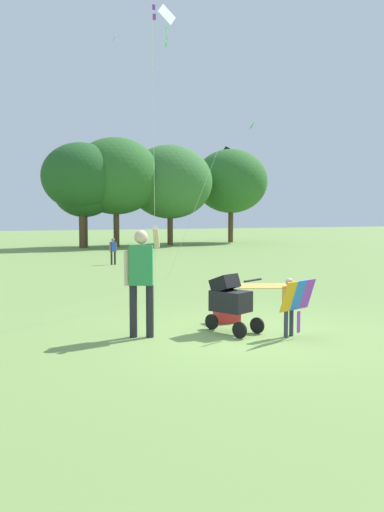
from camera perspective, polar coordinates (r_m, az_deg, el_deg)
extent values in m
plane|color=#75994C|center=(9.74, 5.32, -8.01)|extent=(120.00, 120.00, 0.00)
cylinder|color=brown|center=(34.21, -11.07, 2.78)|extent=(0.36, 0.36, 2.35)
ellipsoid|color=#235623|center=(34.27, -11.15, 7.91)|extent=(4.72, 4.24, 4.01)
cylinder|color=brown|center=(34.59, -10.81, 2.45)|extent=(0.36, 0.36, 1.92)
ellipsoid|color=#235623|center=(34.60, -10.87, 6.51)|extent=(3.73, 3.36, 3.17)
cylinder|color=brown|center=(35.07, -7.66, 2.68)|extent=(0.36, 0.36, 2.13)
ellipsoid|color=#2D6628|center=(35.12, -7.72, 8.02)|extent=(5.53, 4.97, 4.70)
cylinder|color=brown|center=(36.42, -2.22, 2.56)|extent=(0.36, 0.36, 1.86)
ellipsoid|color=#387033|center=(36.45, -2.24, 7.51)|extent=(5.55, 4.99, 4.71)
cylinder|color=brown|center=(39.98, 3.94, 2.97)|extent=(0.36, 0.36, 2.21)
ellipsoid|color=#2D6628|center=(40.03, 3.96, 7.57)|extent=(5.26, 4.73, 4.47)
cylinder|color=#33384C|center=(9.76, 10.03, -6.57)|extent=(0.07, 0.07, 0.49)
cylinder|color=#33384C|center=(9.64, 9.50, -6.70)|extent=(0.07, 0.07, 0.49)
cube|color=orange|center=(9.63, 9.80, -4.13)|extent=(0.25, 0.20, 0.37)
cylinder|color=tan|center=(9.74, 10.26, -4.19)|extent=(0.05, 0.05, 0.33)
cylinder|color=tan|center=(9.52, 9.32, -4.37)|extent=(0.05, 0.05, 0.33)
sphere|color=tan|center=(9.59, 9.82, -2.59)|extent=(0.13, 0.13, 0.13)
cube|color=purple|center=(9.73, 11.57, -3.77)|extent=(0.31, 0.26, 0.51)
cube|color=blue|center=(9.52, 10.68, -3.93)|extent=(0.31, 0.26, 0.51)
cube|color=#F4A319|center=(9.31, 9.76, -4.11)|extent=(0.31, 0.26, 0.51)
cube|color=purple|center=(9.58, 10.74, -6.57)|extent=(0.08, 0.04, 0.36)
cylinder|color=#232328|center=(9.53, -5.96, -5.58)|extent=(0.13, 0.13, 0.89)
cylinder|color=#232328|center=(9.51, -4.29, -5.59)|extent=(0.13, 0.13, 0.89)
cube|color=#2D8C4C|center=(9.42, -5.16, -0.93)|extent=(0.45, 0.37, 0.66)
cylinder|color=beige|center=(9.44, -6.62, -1.21)|extent=(0.10, 0.10, 0.59)
cylinder|color=beige|center=(9.51, -3.65, 1.89)|extent=(0.30, 0.53, 0.42)
sphere|color=beige|center=(9.38, -5.18, 1.93)|extent=(0.23, 0.23, 0.23)
cylinder|color=black|center=(10.15, 2.01, -6.68)|extent=(0.16, 0.27, 0.28)
cylinder|color=black|center=(9.48, 4.84, -7.49)|extent=(0.16, 0.27, 0.28)
cylinder|color=black|center=(9.90, 6.61, -7.00)|extent=(0.16, 0.27, 0.28)
cube|color=black|center=(9.83, 3.94, -4.57)|extent=(0.68, 0.77, 0.36)
cube|color=black|center=(9.86, 3.35, -2.78)|extent=(0.56, 0.56, 0.35)
cylinder|color=black|center=(9.51, 6.18, -2.45)|extent=(0.45, 0.25, 0.04)
cube|color=purple|center=(14.43, -3.92, 23.83)|extent=(0.09, 0.07, 0.14)
cube|color=purple|center=(14.35, -3.85, 23.01)|extent=(0.08, 0.05, 0.14)
cylinder|color=silver|center=(11.69, -3.91, 12.07)|extent=(1.39, 3.74, 7.31)
cube|color=white|center=(19.00, -2.57, 23.24)|extent=(0.69, 0.25, 0.68)
cube|color=green|center=(18.82, -2.57, 21.85)|extent=(0.08, 0.07, 0.14)
cube|color=green|center=(18.74, -2.54, 21.22)|extent=(0.07, 0.06, 0.14)
cube|color=green|center=(18.68, -2.63, 20.57)|extent=(0.08, 0.07, 0.14)
cylinder|color=silver|center=(17.32, 2.74, 10.87)|extent=(2.33, 2.69, 8.10)
cube|color=green|center=(32.59, 6.10, 12.98)|extent=(0.36, 0.54, 0.47)
cube|color=black|center=(41.54, 3.48, 10.63)|extent=(0.53, 0.36, 0.63)
cube|color=pink|center=(40.59, -7.88, 21.02)|extent=(0.25, 0.50, 0.46)
cylinder|color=#232328|center=(22.97, -7.81, -0.20)|extent=(0.08, 0.08, 0.53)
cylinder|color=#232328|center=(22.88, -8.15, -0.23)|extent=(0.08, 0.08, 0.53)
cube|color=#284CA8|center=(22.89, -7.99, 0.94)|extent=(0.27, 0.21, 0.40)
cylinder|color=#A37556|center=(22.98, -7.70, 0.88)|extent=(0.06, 0.06, 0.35)
cylinder|color=#A37556|center=(22.81, -8.29, 0.85)|extent=(0.06, 0.06, 0.35)
sphere|color=#A37556|center=(22.88, -8.00, 1.64)|extent=(0.14, 0.14, 0.14)
cube|color=gold|center=(16.24, 7.42, -3.01)|extent=(1.88, 1.63, 0.02)
cube|color=red|center=(10.82, 3.56, -5.95)|extent=(0.44, 0.32, 0.30)
cube|color=white|center=(10.79, 3.56, -5.03)|extent=(0.45, 0.33, 0.05)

